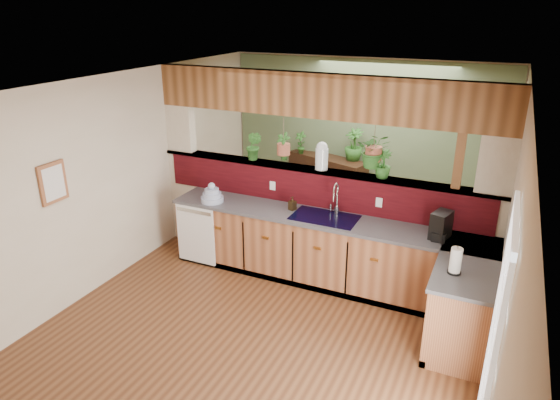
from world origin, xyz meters
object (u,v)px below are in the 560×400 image
at_px(soap_dispenser, 292,203).
at_px(shelving_console, 327,184).
at_px(coffee_maker, 441,227).
at_px(paper_towel, 456,261).
at_px(dish_stack, 212,196).
at_px(glass_jar, 322,156).
at_px(faucet, 336,197).

height_order(soap_dispenser, shelving_console, soap_dispenser).
relative_size(coffee_maker, paper_towel, 1.09).
bearing_deg(dish_stack, glass_jar, 20.30).
relative_size(soap_dispenser, paper_towel, 0.62).
relative_size(paper_towel, glass_jar, 0.80).
bearing_deg(glass_jar, paper_towel, -31.98).
height_order(faucet, coffee_maker, faucet).
bearing_deg(shelving_console, faucet, -49.03).
relative_size(faucet, paper_towel, 1.47).
bearing_deg(soap_dispenser, coffee_maker, -2.39).
distance_m(faucet, dish_stack, 1.67).
height_order(faucet, soap_dispenser, faucet).
height_order(soap_dispenser, glass_jar, glass_jar).
xyz_separation_m(paper_towel, glass_jar, (-1.83, 1.14, 0.54)).
bearing_deg(coffee_maker, soap_dispenser, -166.49).
height_order(soap_dispenser, paper_towel, paper_towel).
relative_size(faucet, shelving_console, 0.30).
relative_size(dish_stack, glass_jar, 0.84).
bearing_deg(faucet, coffee_maker, -7.75).
bearing_deg(glass_jar, shelving_console, 106.94).
xyz_separation_m(dish_stack, coffee_maker, (2.94, 0.11, 0.06)).
relative_size(coffee_maker, glass_jar, 0.87).
xyz_separation_m(soap_dispenser, shelving_console, (-0.31, 2.21, -0.49)).
relative_size(soap_dispenser, shelving_console, 0.13).
xyz_separation_m(faucet, glass_jar, (-0.28, 0.22, 0.44)).
relative_size(faucet, soap_dispenser, 2.37).
xyz_separation_m(dish_stack, shelving_console, (0.78, 2.40, -0.48)).
xyz_separation_m(dish_stack, soap_dispenser, (1.09, 0.19, 0.01)).
bearing_deg(shelving_console, soap_dispenser, -63.09).
bearing_deg(faucet, glass_jar, 142.64).
height_order(coffee_maker, glass_jar, glass_jar).
distance_m(faucet, coffee_maker, 1.31).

